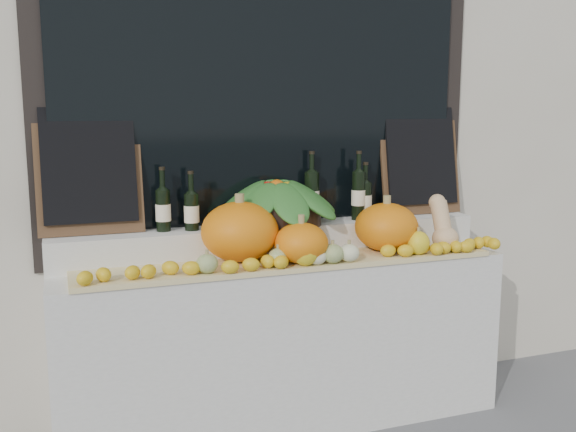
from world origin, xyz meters
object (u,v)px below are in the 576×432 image
Objects in this scene: pumpkin_left at (240,231)px; butternut_squash at (443,226)px; produce_bowl at (277,202)px; pumpkin_right at (386,227)px; wine_bottle_tall at (312,196)px.

butternut_squash is at bearing -5.38° from pumpkin_left.
pumpkin_left is 1.09m from butternut_squash.
pumpkin_left is at bearing -144.55° from produce_bowl.
butternut_squash is (0.30, -0.07, -0.00)m from pumpkin_right.
butternut_squash is (1.09, -0.10, -0.02)m from pumpkin_left.
wine_bottle_tall is (0.22, 0.05, 0.02)m from produce_bowl.
wine_bottle_tall is (-0.32, 0.27, 0.15)m from pumpkin_right.
pumpkin_right is at bearing -22.20° from produce_bowl.
pumpkin_right is at bearing 167.83° from butternut_squash.
wine_bottle_tall is at bearing 12.84° from produce_bowl.
produce_bowl reaches higher than pumpkin_right.
butternut_squash is 0.76× the size of wine_bottle_tall.
wine_bottle_tall is at bearing 139.87° from pumpkin_right.
pumpkin_right is at bearing -40.13° from wine_bottle_tall.
pumpkin_left is at bearing 177.28° from pumpkin_right.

